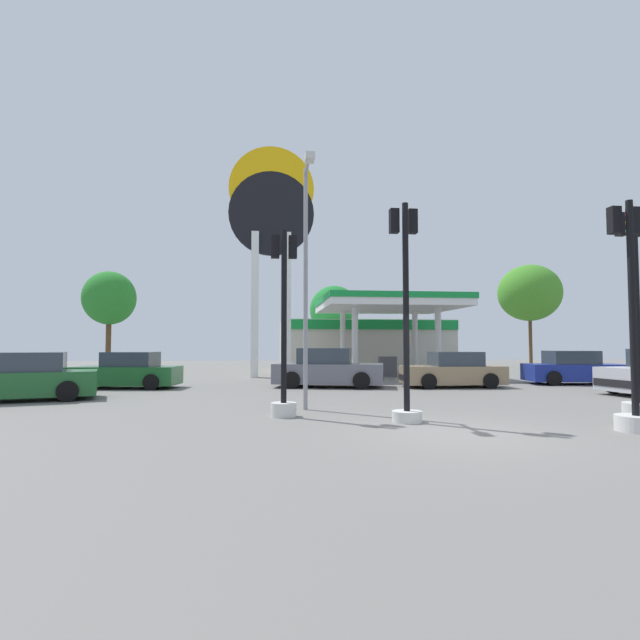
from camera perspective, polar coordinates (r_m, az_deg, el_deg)
ground_plane at (r=10.22m, az=16.02°, el=-12.70°), size 90.00×90.00×0.00m
gas_station at (r=33.13m, az=5.24°, el=-2.54°), size 11.25×14.13×4.33m
station_pole_sign at (r=27.11m, az=-5.73°, el=10.70°), size 4.66×0.56×12.66m
car_1 at (r=20.90m, az=15.33°, el=-5.81°), size 4.13×1.96×1.46m
car_2 at (r=21.13m, az=-21.65°, el=-5.68°), size 4.23×2.20×1.46m
car_3 at (r=20.23m, az=0.96°, el=-5.82°), size 4.80×2.86×1.61m
car_4 at (r=24.42m, az=27.67°, el=-5.12°), size 4.36×2.37×1.48m
car_6 at (r=17.92m, az=-31.42°, el=-5.91°), size 4.56×2.92×1.52m
traffic_signal_0 at (r=12.01m, az=-4.28°, el=-2.62°), size 0.65×0.67×4.60m
traffic_signal_1 at (r=14.07m, az=33.22°, el=-2.88°), size 0.77×0.77×5.12m
traffic_signal_2 at (r=11.33m, az=10.02°, el=-1.17°), size 0.68×0.70×5.04m
traffic_signal_3 at (r=11.85m, az=32.85°, el=-3.44°), size 0.79×0.79×4.75m
tree_0 at (r=36.62m, az=-23.52°, el=2.35°), size 3.56×3.56×6.83m
tree_1 at (r=37.03m, az=1.69°, el=1.16°), size 3.73×3.73×6.25m
tree_2 at (r=40.88m, az=23.40°, el=2.93°), size 4.71×4.71×7.93m
corner_streetlamp at (r=13.19m, az=-1.62°, el=6.92°), size 0.24×1.48×6.63m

